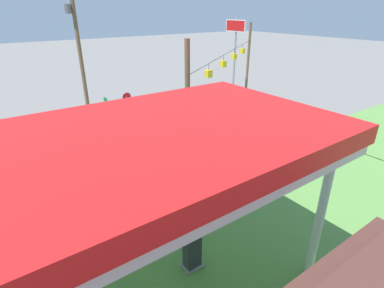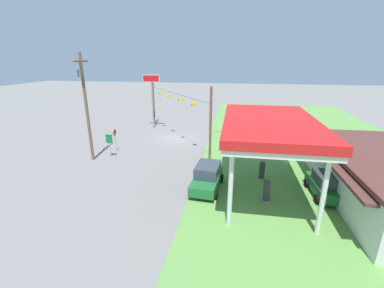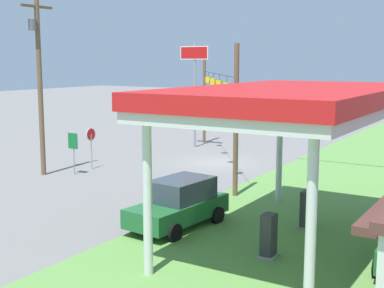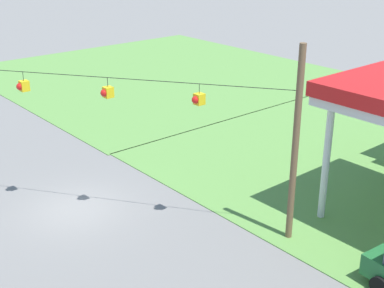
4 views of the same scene
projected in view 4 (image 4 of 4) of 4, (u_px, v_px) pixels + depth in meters
ground_plane at (76, 209)px, 21.93m from camera, size 160.00×160.00×0.00m
grass_verge_opposite_corner at (157, 73)px, 42.86m from camera, size 24.00×24.00×0.04m
signal_span_gantry at (68, 117)px, 20.44m from camera, size 14.29×10.24×7.27m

